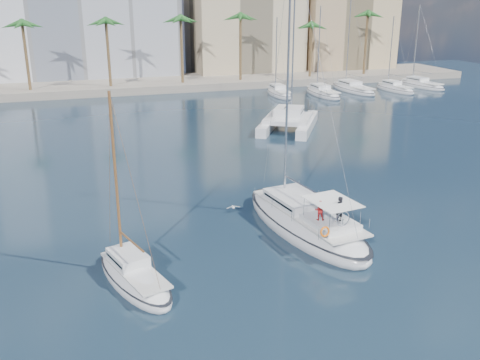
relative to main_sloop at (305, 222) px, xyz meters
name	(u,v)px	position (x,y,z in m)	size (l,w,h in m)	color
ground	(268,231)	(-2.36, 0.57, -0.56)	(160.00, 160.00, 0.00)	black
quay	(137,85)	(-2.36, 61.57, 0.04)	(120.00, 14.00, 1.20)	gray
building_modern	(52,0)	(-14.36, 73.57, 13.44)	(42.00, 16.00, 28.00)	silver
building_beige	(244,22)	(19.64, 70.57, 9.44)	(20.00, 14.00, 20.00)	tan
building_tan_right	(343,26)	(39.64, 68.57, 8.44)	(18.00, 12.00, 18.00)	tan
palm_centre	(137,26)	(-2.36, 57.57, 9.72)	(3.60, 3.60, 12.30)	brown
palm_right	(333,23)	(31.64, 57.57, 9.72)	(3.60, 3.60, 12.30)	brown
main_sloop	(305,222)	(0.00, 0.00, 0.00)	(5.78, 13.34, 19.16)	silver
small_sloop	(134,277)	(-11.55, -3.44, -0.16)	(4.35, 7.80, 10.70)	silver
catamaran	(289,119)	(10.30, 26.76, 0.56)	(10.61, 12.36, 16.31)	silver
seagull	(233,207)	(-3.53, 4.38, -0.17)	(1.02, 0.44, 0.19)	silver
moored_yacht_a	(279,96)	(17.64, 47.57, -0.56)	(2.72, 9.35, 11.90)	silver
moored_yacht_b	(323,95)	(24.14, 45.57, -0.56)	(3.14, 10.78, 13.72)	silver
moored_yacht_c	(353,91)	(30.64, 47.57, -0.56)	(3.55, 12.21, 15.54)	silver
moored_yacht_d	(395,91)	(37.14, 45.57, -0.56)	(2.72, 9.35, 11.90)	silver
moored_yacht_e	(421,87)	(43.64, 47.57, -0.56)	(3.14, 10.78, 13.72)	silver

